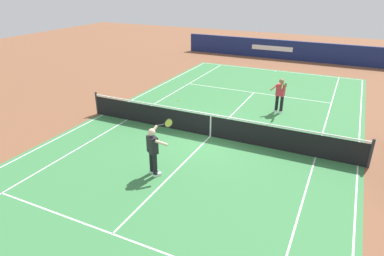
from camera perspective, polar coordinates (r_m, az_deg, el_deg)
The scene contains 8 objects.
ground_plane at distance 13.78m, azimuth 3.14°, elevation -1.40°, with size 60.00×60.00×0.00m, color brown.
court_slab at distance 13.78m, azimuth 3.14°, elevation -1.39°, with size 24.20×11.40×0.00m, color #387A42.
court_line_markings at distance 13.78m, azimuth 3.14°, elevation -1.38°, with size 23.85×11.05×0.01m.
tennis_net at distance 13.58m, azimuth 3.18°, elevation 0.48°, with size 0.10×11.70×1.08m.
stadium_barrier at distance 28.32m, azimuth 15.99°, elevation 12.55°, with size 0.26×17.00×1.48m.
tennis_player_near at distance 10.80m, azimuth -6.54°, elevation -3.56°, with size 1.18×0.75×1.70m.
tennis_player_far at distance 16.48m, azimuth 14.70°, elevation 5.62°, with size 1.13×0.77×1.70m.
tennis_ball at distance 17.81m, azimuth -2.33°, elevation 4.71°, with size 0.07×0.07×0.07m, color #CCE01E.
Camera 1 is at (11.55, 4.69, 5.88)m, focal length 31.51 mm.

